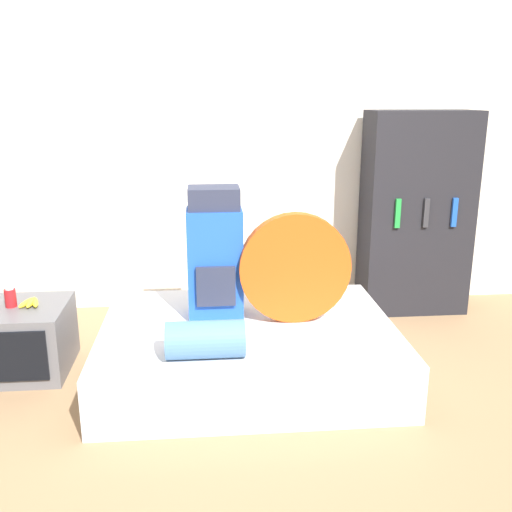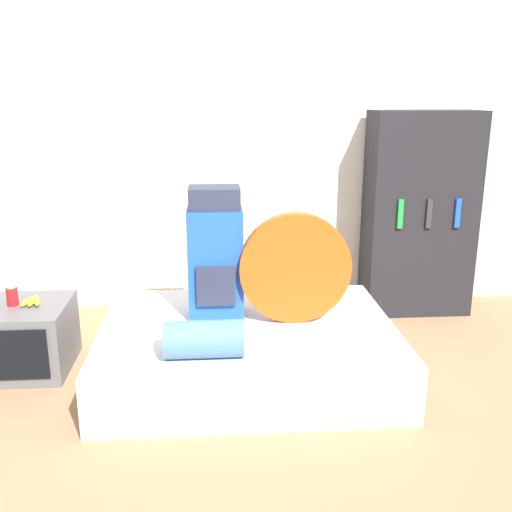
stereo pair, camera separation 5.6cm
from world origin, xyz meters
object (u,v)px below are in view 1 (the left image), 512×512
at_px(backpack, 215,255).
at_px(canister, 10,297).
at_px(television, 22,339).
at_px(tent_bag, 295,268).
at_px(bookshelf, 416,214).
at_px(sleeping_roll, 205,340).

height_order(backpack, canister, backpack).
bearing_deg(backpack, television, 179.44).
bearing_deg(backpack, canister, 179.02).
relative_size(backpack, television, 1.43).
xyz_separation_m(tent_bag, bookshelf, (1.16, 1.04, 0.12)).
relative_size(canister, bookshelf, 0.08).
height_order(tent_bag, canister, tent_bag).
distance_m(tent_bag, television, 1.85).
bearing_deg(canister, bookshelf, 16.32).
bearing_deg(tent_bag, bookshelf, 41.69).
bearing_deg(television, canister, 166.46).
xyz_separation_m(sleeping_roll, bookshelf, (1.74, 1.52, 0.37)).
bearing_deg(television, backpack, -0.56).
relative_size(sleeping_roll, television, 0.73).
relative_size(tent_bag, television, 1.19).
xyz_separation_m(backpack, sleeping_roll, (-0.07, -0.63, -0.31)).
xyz_separation_m(sleeping_roll, television, (-1.20, 0.64, -0.23)).
relative_size(television, canister, 4.47).
xyz_separation_m(tent_bag, sleeping_roll, (-0.57, -0.49, -0.25)).
bearing_deg(sleeping_roll, television, 152.01).
bearing_deg(bookshelf, backpack, -151.73).
bearing_deg(bookshelf, tent_bag, -138.31).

